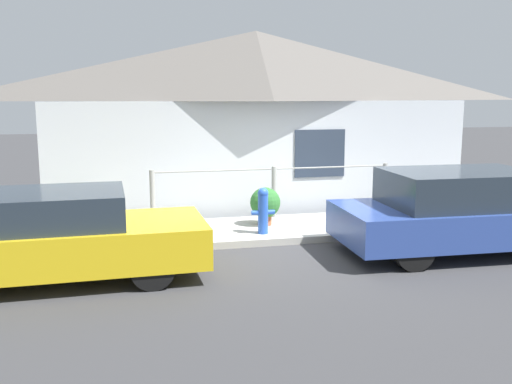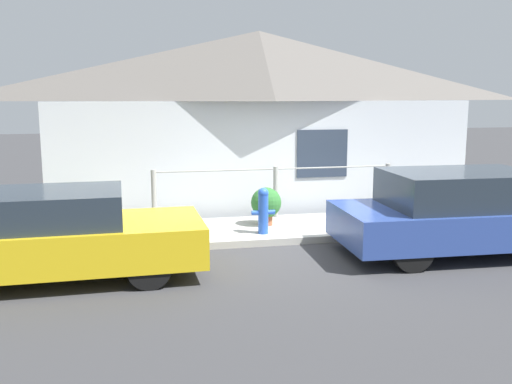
{
  "view_description": "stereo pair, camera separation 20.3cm",
  "coord_description": "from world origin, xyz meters",
  "px_view_note": "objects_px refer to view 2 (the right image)",
  "views": [
    {
      "loc": [
        -2.92,
        -9.13,
        2.58
      ],
      "look_at": [
        -0.71,
        0.3,
        0.9
      ],
      "focal_mm": 40.0,
      "sensor_mm": 36.0,
      "label": 1
    },
    {
      "loc": [
        -2.72,
        -9.17,
        2.58
      ],
      "look_at": [
        -0.71,
        0.3,
        0.9
      ],
      "focal_mm": 40.0,
      "sensor_mm": 36.0,
      "label": 2
    }
  ],
  "objects_px": {
    "potted_plant_near_hydrant": "(266,204)",
    "potted_plant_by_fence": "(67,214)",
    "car_right": "(466,213)",
    "car_left": "(47,235)",
    "fire_hydrant": "(263,210)"
  },
  "relations": [
    {
      "from": "car_right",
      "to": "potted_plant_by_fence",
      "type": "distance_m",
      "value": 6.99
    },
    {
      "from": "car_left",
      "to": "potted_plant_by_fence",
      "type": "distance_m",
      "value": 2.63
    },
    {
      "from": "car_left",
      "to": "potted_plant_by_fence",
      "type": "bearing_deg",
      "value": 89.01
    },
    {
      "from": "car_left",
      "to": "car_right",
      "type": "relative_size",
      "value": 0.98
    },
    {
      "from": "car_right",
      "to": "potted_plant_by_fence",
      "type": "bearing_deg",
      "value": 159.81
    },
    {
      "from": "fire_hydrant",
      "to": "potted_plant_by_fence",
      "type": "relative_size",
      "value": 1.64
    },
    {
      "from": "potted_plant_near_hydrant",
      "to": "fire_hydrant",
      "type": "bearing_deg",
      "value": -107.43
    },
    {
      "from": "car_left",
      "to": "fire_hydrant",
      "type": "relative_size",
      "value": 5.17
    },
    {
      "from": "car_right",
      "to": "car_left",
      "type": "bearing_deg",
      "value": -178.12
    },
    {
      "from": "potted_plant_near_hydrant",
      "to": "potted_plant_by_fence",
      "type": "height_order",
      "value": "potted_plant_near_hydrant"
    },
    {
      "from": "potted_plant_near_hydrant",
      "to": "potted_plant_by_fence",
      "type": "xyz_separation_m",
      "value": [
        -3.64,
        0.5,
        -0.15
      ]
    },
    {
      "from": "car_right",
      "to": "fire_hydrant",
      "type": "height_order",
      "value": "car_right"
    },
    {
      "from": "fire_hydrant",
      "to": "potted_plant_by_fence",
      "type": "height_order",
      "value": "fire_hydrant"
    },
    {
      "from": "car_left",
      "to": "car_right",
      "type": "distance_m",
      "value": 6.45
    },
    {
      "from": "car_left",
      "to": "potted_plant_by_fence",
      "type": "xyz_separation_m",
      "value": [
        -0.02,
        2.62,
        -0.25
      ]
    }
  ]
}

